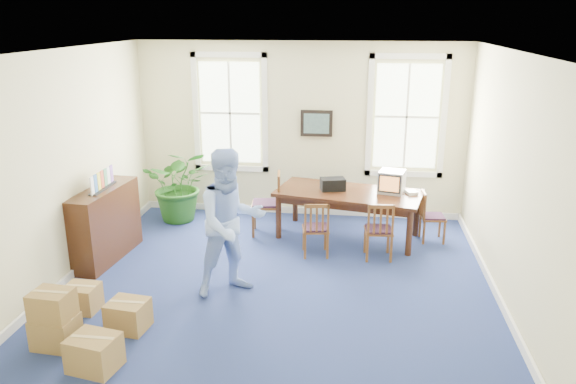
# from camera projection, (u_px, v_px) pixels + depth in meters

# --- Properties ---
(floor) EXTENTS (6.50, 6.50, 0.00)m
(floor) POSITION_uv_depth(u_px,v_px,m) (275.00, 291.00, 7.70)
(floor) COLOR navy
(floor) RESTS_ON ground
(ceiling) EXTENTS (6.50, 6.50, 0.00)m
(ceiling) POSITION_uv_depth(u_px,v_px,m) (274.00, 52.00, 6.74)
(ceiling) COLOR white
(ceiling) RESTS_ON ground
(wall_back) EXTENTS (6.50, 0.00, 6.50)m
(wall_back) POSITION_uv_depth(u_px,v_px,m) (300.00, 131.00, 10.29)
(wall_back) COLOR beige
(wall_back) RESTS_ON ground
(wall_front) EXTENTS (6.50, 0.00, 6.50)m
(wall_front) POSITION_uv_depth(u_px,v_px,m) (211.00, 302.00, 4.14)
(wall_front) COLOR beige
(wall_front) RESTS_ON ground
(wall_left) EXTENTS (0.00, 6.50, 6.50)m
(wall_left) POSITION_uv_depth(u_px,v_px,m) (55.00, 172.00, 7.57)
(wall_left) COLOR beige
(wall_left) RESTS_ON ground
(wall_right) EXTENTS (0.00, 6.50, 6.50)m
(wall_right) POSITION_uv_depth(u_px,v_px,m) (517.00, 188.00, 6.87)
(wall_right) COLOR beige
(wall_right) RESTS_ON ground
(baseboard_back) EXTENTS (6.00, 0.04, 0.12)m
(baseboard_back) POSITION_uv_depth(u_px,v_px,m) (300.00, 210.00, 10.73)
(baseboard_back) COLOR white
(baseboard_back) RESTS_ON ground
(baseboard_left) EXTENTS (0.04, 6.50, 0.12)m
(baseboard_left) POSITION_uv_depth(u_px,v_px,m) (70.00, 276.00, 8.03)
(baseboard_left) COLOR white
(baseboard_left) RESTS_ON ground
(baseboard_right) EXTENTS (0.04, 6.50, 0.12)m
(baseboard_right) POSITION_uv_depth(u_px,v_px,m) (500.00, 300.00, 7.33)
(baseboard_right) COLOR white
(baseboard_right) RESTS_ON ground
(window_left) EXTENTS (1.40, 0.12, 2.20)m
(window_left) POSITION_uv_depth(u_px,v_px,m) (230.00, 113.00, 10.34)
(window_left) COLOR white
(window_left) RESTS_ON ground
(window_right) EXTENTS (1.40, 0.12, 2.20)m
(window_right) POSITION_uv_depth(u_px,v_px,m) (407.00, 117.00, 9.96)
(window_right) COLOR white
(window_right) RESTS_ON ground
(wall_picture) EXTENTS (0.58, 0.06, 0.48)m
(wall_picture) POSITION_uv_depth(u_px,v_px,m) (317.00, 123.00, 10.17)
(wall_picture) COLOR black
(wall_picture) RESTS_ON ground
(conference_table) EXTENTS (2.56, 1.57, 0.81)m
(conference_table) POSITION_uv_depth(u_px,v_px,m) (348.00, 214.00, 9.49)
(conference_table) COLOR #3D1E0F
(conference_table) RESTS_ON ground
(crt_tv) EXTENTS (0.50, 0.53, 0.37)m
(crt_tv) POSITION_uv_depth(u_px,v_px,m) (392.00, 181.00, 9.28)
(crt_tv) COLOR #B7B7BC
(crt_tv) RESTS_ON conference_table
(game_console) EXTENTS (0.22, 0.24, 0.05)m
(game_console) POSITION_uv_depth(u_px,v_px,m) (411.00, 192.00, 9.24)
(game_console) COLOR white
(game_console) RESTS_ON conference_table
(equipment_bag) EXTENTS (0.45, 0.35, 0.20)m
(equipment_bag) POSITION_uv_depth(u_px,v_px,m) (333.00, 184.00, 9.42)
(equipment_bag) COLOR black
(equipment_bag) RESTS_ON conference_table
(chair_near_left) EXTENTS (0.46, 0.46, 0.90)m
(chair_near_left) POSITION_uv_depth(u_px,v_px,m) (316.00, 228.00, 8.77)
(chair_near_left) COLOR brown
(chair_near_left) RESTS_ON ground
(chair_near_right) EXTENTS (0.45, 0.45, 0.94)m
(chair_near_right) POSITION_uv_depth(u_px,v_px,m) (379.00, 229.00, 8.65)
(chair_near_right) COLOR brown
(chair_near_right) RESTS_ON ground
(chair_end_left) EXTENTS (0.54, 0.54, 1.08)m
(chair_end_left) POSITION_uv_depth(u_px,v_px,m) (266.00, 203.00, 9.62)
(chair_end_left) COLOR brown
(chair_end_left) RESTS_ON ground
(chair_end_right) EXTENTS (0.42, 0.42, 0.86)m
(chair_end_right) POSITION_uv_depth(u_px,v_px,m) (433.00, 216.00, 9.32)
(chair_end_right) COLOR brown
(chair_end_right) RESTS_ON ground
(man) EXTENTS (1.23, 1.17, 2.00)m
(man) POSITION_uv_depth(u_px,v_px,m) (231.00, 223.00, 7.42)
(man) COLOR #97B7FD
(man) RESTS_ON ground
(credenza) EXTENTS (0.56, 1.51, 1.16)m
(credenza) POSITION_uv_depth(u_px,v_px,m) (105.00, 223.00, 8.60)
(credenza) COLOR #3D1E0F
(credenza) RESTS_ON ground
(brochure_rack) EXTENTS (0.31, 0.68, 0.30)m
(brochure_rack) POSITION_uv_depth(u_px,v_px,m) (102.00, 177.00, 8.37)
(brochure_rack) COLOR #99999E
(brochure_rack) RESTS_ON credenza
(potted_plant) EXTENTS (1.40, 1.28, 1.36)m
(potted_plant) POSITION_uv_depth(u_px,v_px,m) (180.00, 184.00, 10.21)
(potted_plant) COLOR #1D5116
(potted_plant) RESTS_ON ground
(cardboard_boxes) EXTENTS (1.38, 1.38, 0.72)m
(cardboard_boxes) POSITION_uv_depth(u_px,v_px,m) (73.00, 315.00, 6.40)
(cardboard_boxes) COLOR #A17941
(cardboard_boxes) RESTS_ON ground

